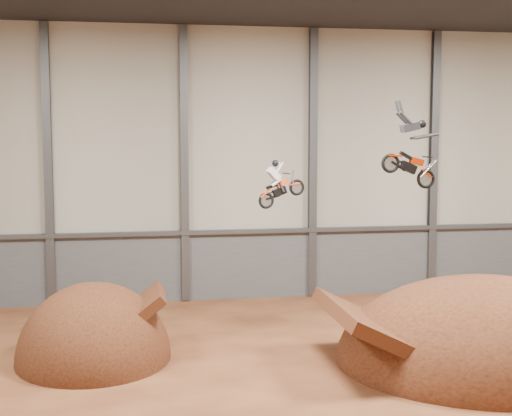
{
  "coord_description": "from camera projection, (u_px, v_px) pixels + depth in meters",
  "views": [
    {
      "loc": [
        -5.75,
        -21.31,
        8.63
      ],
      "look_at": [
        -1.48,
        4.0,
        5.91
      ],
      "focal_mm": 50.0,
      "sensor_mm": 36.0,
      "label": 1
    }
  ],
  "objects": [
    {
      "name": "landing_ramp",
      "position": [
        483.0,
        362.0,
        26.95
      ],
      "size": [
        11.22,
        9.92,
        6.47
      ],
      "primitive_type": "ellipsoid",
      "color": "#36190D",
      "rests_on": "ground"
    },
    {
      "name": "steel_column_1",
      "position": [
        48.0,
        166.0,
        34.88
      ],
      "size": [
        0.4,
        0.36,
        13.9
      ],
      "primitive_type": "cube",
      "color": "#47494F",
      "rests_on": "ground"
    },
    {
      "name": "steel_column_2",
      "position": [
        184.0,
        165.0,
        35.98
      ],
      "size": [
        0.4,
        0.36,
        13.9
      ],
      "primitive_type": "cube",
      "color": "#47494F",
      "rests_on": "ground"
    },
    {
      "name": "fmx_rider_a",
      "position": [
        284.0,
        178.0,
        28.34
      ],
      "size": [
        2.66,
        1.3,
        2.44
      ],
      "primitive_type": null,
      "rotation": [
        0.0,
        -0.35,
        0.21
      ],
      "color": "#EC4019"
    },
    {
      "name": "steel_rail",
      "position": [
        250.0,
        231.0,
        36.84
      ],
      "size": [
        39.8,
        0.35,
        0.2
      ],
      "primitive_type": "cube",
      "color": "#47494F",
      "rests_on": "lower_band_back"
    },
    {
      "name": "takeoff_ramp",
      "position": [
        94.0,
        358.0,
        27.33
      ],
      "size": [
        5.85,
        6.75,
        5.85
      ],
      "primitive_type": "ellipsoid",
      "color": "#36190D",
      "rests_on": "ground"
    },
    {
      "name": "lower_band_back",
      "position": [
        249.0,
        265.0,
        37.18
      ],
      "size": [
        39.8,
        0.18,
        3.5
      ],
      "primitive_type": "cube",
      "color": "#55575C",
      "rests_on": "ground"
    },
    {
      "name": "steel_column_4",
      "position": [
        433.0,
        163.0,
        38.18
      ],
      "size": [
        0.4,
        0.36,
        13.9
      ],
      "primitive_type": "cube",
      "color": "#47494F",
      "rests_on": "ground"
    },
    {
      "name": "fmx_rider_b",
      "position": [
        405.0,
        145.0,
        26.04
      ],
      "size": [
        3.8,
        1.14,
        3.51
      ],
      "primitive_type": null,
      "rotation": [
        0.0,
        0.39,
        0.08
      ],
      "color": "#B52400"
    },
    {
      "name": "steel_column_3",
      "position": [
        313.0,
        164.0,
        37.08
      ],
      "size": [
        0.4,
        0.36,
        13.9
      ],
      "primitive_type": "cube",
      "color": "#47494F",
      "rests_on": "ground"
    },
    {
      "name": "floor",
      "position": [
        322.0,
        404.0,
        22.75
      ],
      "size": [
        40.0,
        40.0,
        0.0
      ],
      "primitive_type": "plane",
      "color": "#522816",
      "rests_on": "ground"
    },
    {
      "name": "back_wall",
      "position": [
        249.0,
        164.0,
        36.73
      ],
      "size": [
        40.0,
        0.1,
        14.0
      ],
      "primitive_type": "cube",
      "color": "#B3B09F",
      "rests_on": "ground"
    }
  ]
}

